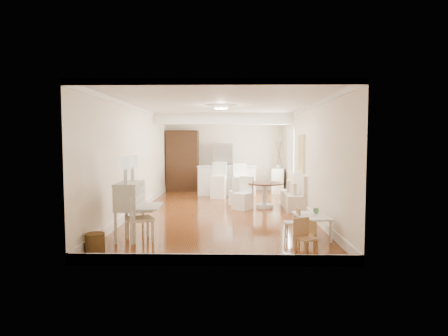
{
  "coord_description": "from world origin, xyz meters",
  "views": [
    {
      "loc": [
        0.27,
        -10.02,
        1.87
      ],
      "look_at": [
        0.06,
        0.3,
        1.15
      ],
      "focal_mm": 30.0,
      "sensor_mm": 36.0,
      "label": 1
    }
  ],
  "objects_px": {
    "kids_chair_b": "(292,222)",
    "pantry_cabinet": "(183,161)",
    "wicker_basket": "(95,243)",
    "gustavian_armchair": "(140,218)",
    "kids_chair_c": "(306,238)",
    "secretary_bureau": "(130,210)",
    "bar_stool_left": "(219,180)",
    "slip_chair_far": "(237,191)",
    "bar_stool_right": "(241,180)",
    "fridge": "(232,167)",
    "dining_table": "(265,195)",
    "kids_chair_a": "(307,235)",
    "breakfast_counter": "(227,180)",
    "slip_chair_near": "(243,193)",
    "sideboard": "(279,181)",
    "kids_table": "(312,226)"
  },
  "relations": [
    {
      "from": "kids_chair_a",
      "to": "bar_stool_right",
      "type": "bearing_deg",
      "value": 164.16
    },
    {
      "from": "slip_chair_far",
      "to": "fridge",
      "type": "bearing_deg",
      "value": -106.13
    },
    {
      "from": "kids_chair_c",
      "to": "sideboard",
      "type": "relative_size",
      "value": 0.67
    },
    {
      "from": "kids_chair_b",
      "to": "pantry_cabinet",
      "type": "relative_size",
      "value": 0.26
    },
    {
      "from": "kids_chair_c",
      "to": "slip_chair_near",
      "type": "bearing_deg",
      "value": 73.05
    },
    {
      "from": "kids_chair_c",
      "to": "dining_table",
      "type": "height_order",
      "value": "dining_table"
    },
    {
      "from": "secretary_bureau",
      "to": "slip_chair_far",
      "type": "distance_m",
      "value": 4.42
    },
    {
      "from": "gustavian_armchair",
      "to": "kids_chair_c",
      "type": "bearing_deg",
      "value": -134.24
    },
    {
      "from": "slip_chair_far",
      "to": "pantry_cabinet",
      "type": "bearing_deg",
      "value": -76.31
    },
    {
      "from": "secretary_bureau",
      "to": "sideboard",
      "type": "distance_m",
      "value": 7.58
    },
    {
      "from": "bar_stool_right",
      "to": "secretary_bureau",
      "type": "bearing_deg",
      "value": -124.87
    },
    {
      "from": "gustavian_armchair",
      "to": "kids_chair_a",
      "type": "relative_size",
      "value": 1.75
    },
    {
      "from": "kids_chair_c",
      "to": "kids_chair_b",
      "type": "bearing_deg",
      "value": 62.12
    },
    {
      "from": "dining_table",
      "to": "bar_stool_right",
      "type": "distance_m",
      "value": 2.1
    },
    {
      "from": "kids_table",
      "to": "slip_chair_near",
      "type": "bearing_deg",
      "value": 112.16
    },
    {
      "from": "wicker_basket",
      "to": "kids_chair_b",
      "type": "xyz_separation_m",
      "value": [
        3.51,
        1.11,
        0.13
      ]
    },
    {
      "from": "slip_chair_far",
      "to": "bar_stool_left",
      "type": "distance_m",
      "value": 1.51
    },
    {
      "from": "slip_chair_near",
      "to": "slip_chair_far",
      "type": "distance_m",
      "value": 0.69
    },
    {
      "from": "secretary_bureau",
      "to": "fridge",
      "type": "distance_m",
      "value": 7.35
    },
    {
      "from": "fridge",
      "to": "dining_table",
      "type": "bearing_deg",
      "value": -75.76
    },
    {
      "from": "fridge",
      "to": "breakfast_counter",
      "type": "bearing_deg",
      "value": -100.78
    },
    {
      "from": "kids_chair_a",
      "to": "kids_chair_c",
      "type": "xyz_separation_m",
      "value": [
        -0.11,
        -0.49,
        0.07
      ]
    },
    {
      "from": "kids_chair_a",
      "to": "fridge",
      "type": "bearing_deg",
      "value": 164.28
    },
    {
      "from": "kids_table",
      "to": "kids_chair_b",
      "type": "distance_m",
      "value": 0.38
    },
    {
      "from": "slip_chair_near",
      "to": "gustavian_armchair",
      "type": "bearing_deg",
      "value": -84.96
    },
    {
      "from": "slip_chair_near",
      "to": "slip_chair_far",
      "type": "bearing_deg",
      "value": 138.7
    },
    {
      "from": "dining_table",
      "to": "pantry_cabinet",
      "type": "bearing_deg",
      "value": 127.79
    },
    {
      "from": "dining_table",
      "to": "bar_stool_left",
      "type": "height_order",
      "value": "bar_stool_left"
    },
    {
      "from": "dining_table",
      "to": "breakfast_counter",
      "type": "height_order",
      "value": "breakfast_counter"
    },
    {
      "from": "gustavian_armchair",
      "to": "bar_stool_right",
      "type": "distance_m",
      "value": 5.98
    },
    {
      "from": "bar_stool_left",
      "to": "breakfast_counter",
      "type": "bearing_deg",
      "value": 79.24
    },
    {
      "from": "wicker_basket",
      "to": "fridge",
      "type": "xyz_separation_m",
      "value": [
        2.35,
        7.99,
        0.74
      ]
    },
    {
      "from": "secretary_bureau",
      "to": "bar_stool_right",
      "type": "bearing_deg",
      "value": 65.39
    },
    {
      "from": "kids_chair_a",
      "to": "slip_chair_far",
      "type": "relative_size",
      "value": 0.59
    },
    {
      "from": "breakfast_counter",
      "to": "slip_chair_far",
      "type": "bearing_deg",
      "value": -81.27
    },
    {
      "from": "slip_chair_far",
      "to": "bar_stool_right",
      "type": "height_order",
      "value": "bar_stool_right"
    },
    {
      "from": "kids_chair_b",
      "to": "fridge",
      "type": "xyz_separation_m",
      "value": [
        -1.16,
        6.88,
        0.61
      ]
    },
    {
      "from": "breakfast_counter",
      "to": "bar_stool_right",
      "type": "bearing_deg",
      "value": -49.29
    },
    {
      "from": "sideboard",
      "to": "secretary_bureau",
      "type": "bearing_deg",
      "value": -107.29
    },
    {
      "from": "pantry_cabinet",
      "to": "fridge",
      "type": "bearing_deg",
      "value": -0.9
    },
    {
      "from": "bar_stool_left",
      "to": "wicker_basket",
      "type": "bearing_deg",
      "value": -99.0
    },
    {
      "from": "dining_table",
      "to": "slip_chair_far",
      "type": "bearing_deg",
      "value": 153.07
    },
    {
      "from": "secretary_bureau",
      "to": "bar_stool_left",
      "type": "height_order",
      "value": "bar_stool_left"
    },
    {
      "from": "secretary_bureau",
      "to": "bar_stool_right",
      "type": "distance_m",
      "value": 5.92
    },
    {
      "from": "gustavian_armchair",
      "to": "kids_table",
      "type": "bearing_deg",
      "value": -111.52
    },
    {
      "from": "pantry_cabinet",
      "to": "sideboard",
      "type": "xyz_separation_m",
      "value": [
        3.6,
        -0.49,
        -0.7
      ]
    },
    {
      "from": "pantry_cabinet",
      "to": "sideboard",
      "type": "distance_m",
      "value": 3.7
    },
    {
      "from": "dining_table",
      "to": "breakfast_counter",
      "type": "xyz_separation_m",
      "value": [
        -1.11,
        2.55,
        0.16
      ]
    },
    {
      "from": "kids_chair_b",
      "to": "bar_stool_left",
      "type": "distance_m",
      "value": 5.32
    },
    {
      "from": "kids_chair_c",
      "to": "kids_chair_a",
      "type": "bearing_deg",
      "value": 48.76
    }
  ]
}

